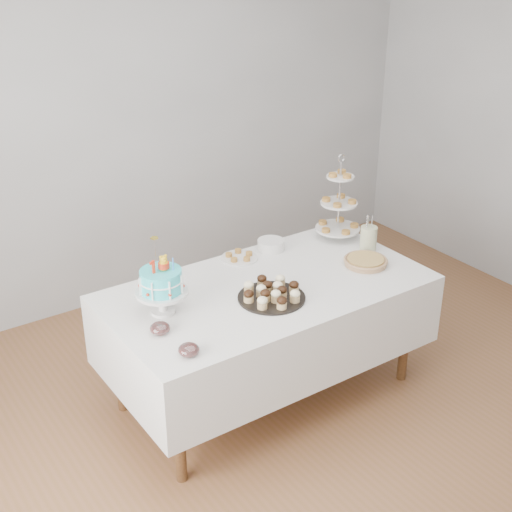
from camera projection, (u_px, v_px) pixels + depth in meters
floor at (295, 417)px, 4.31m from camera, size 5.00×5.00×0.00m
walls at (301, 211)px, 3.73m from camera, size 5.04×4.04×2.70m
table at (267, 319)px, 4.30m from camera, size 1.92×1.02×0.77m
birthday_cake at (162, 293)px, 3.87m from camera, size 0.29×0.29×0.44m
cupcake_tray at (272, 292)px, 4.04m from camera, size 0.39×0.39×0.09m
pie at (366, 261)px, 4.44m from camera, size 0.28×0.28×0.04m
tiered_stand at (339, 203)px, 4.73m from camera, size 0.30×0.30×0.59m
plate_stack at (271, 245)px, 4.64m from camera, size 0.17×0.17×0.07m
pastry_plate at (239, 257)px, 4.52m from camera, size 0.23×0.23×0.04m
jam_bowl_a at (189, 350)px, 3.53m from camera, size 0.11×0.11×0.06m
jam_bowl_b at (160, 328)px, 3.72m from camera, size 0.11×0.11×0.06m
utensil_pitcher at (369, 237)px, 4.62m from camera, size 0.12×0.11×0.24m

